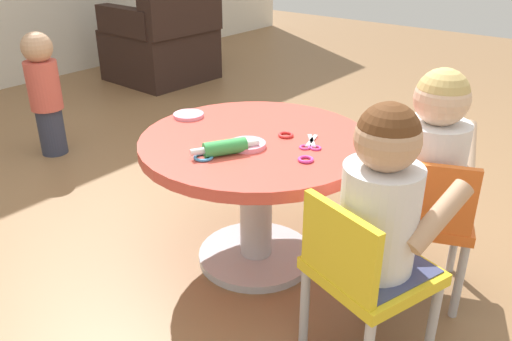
{
  "coord_description": "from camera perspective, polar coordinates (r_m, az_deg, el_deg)",
  "views": [
    {
      "loc": [
        -1.32,
        -1.06,
        1.18
      ],
      "look_at": [
        0.0,
        0.0,
        0.38
      ],
      "focal_mm": 36.88,
      "sensor_mm": 36.0,
      "label": 1
    }
  ],
  "objects": [
    {
      "name": "toddler_standing",
      "position": [
        3.05,
        -21.96,
        8.02
      ],
      "size": [
        0.17,
        0.17,
        0.67
      ],
      "color": "#33384C",
      "rests_on": "ground"
    },
    {
      "name": "playdough_blob_1",
      "position": [
        2.04,
        -7.33,
        5.98
      ],
      "size": [
        0.12,
        0.12,
        0.01
      ],
      "primitive_type": "cylinder",
      "color": "pink",
      "rests_on": "craft_table"
    },
    {
      "name": "armchair_dark",
      "position": [
        4.36,
        -9.98,
        13.6
      ],
      "size": [
        0.74,
        0.75,
        0.85
      ],
      "color": "black",
      "rests_on": "ground"
    },
    {
      "name": "seated_child_left",
      "position": [
        1.41,
        13.54,
        -2.78
      ],
      "size": [
        0.41,
        0.36,
        0.51
      ],
      "color": "#3F4772",
      "rests_on": "ground"
    },
    {
      "name": "child_chair_right",
      "position": [
        1.82,
        17.77,
        -4.7
      ],
      "size": [
        0.39,
        0.39,
        0.54
      ],
      "color": "#B7B7BC",
      "rests_on": "ground"
    },
    {
      "name": "cookie_cutter_1",
      "position": [
        1.65,
        5.42,
        1.21
      ],
      "size": [
        0.05,
        0.05,
        0.01
      ],
      "primitive_type": "torus",
      "color": "#D83FA5",
      "rests_on": "craft_table"
    },
    {
      "name": "child_chair_left",
      "position": [
        1.5,
        11.58,
        -10.81
      ],
      "size": [
        0.38,
        0.38,
        0.54
      ],
      "color": "#B7B7BC",
      "rests_on": "ground"
    },
    {
      "name": "ground_plane",
      "position": [
        2.06,
        0.0,
        -9.46
      ],
      "size": [
        10.0,
        10.0,
        0.0
      ],
      "primitive_type": "plane",
      "color": "olive"
    },
    {
      "name": "rolling_pin",
      "position": [
        1.69,
        -3.38,
        2.52
      ],
      "size": [
        0.21,
        0.13,
        0.05
      ],
      "color": "green",
      "rests_on": "craft_table"
    },
    {
      "name": "playdough_blob_0",
      "position": [
        1.75,
        -0.95,
        2.81
      ],
      "size": [
        0.12,
        0.12,
        0.02
      ],
      "primitive_type": "cylinder",
      "color": "pink",
      "rests_on": "craft_table"
    },
    {
      "name": "craft_table",
      "position": [
        1.88,
        0.0,
        -0.2
      ],
      "size": [
        0.81,
        0.81,
        0.5
      ],
      "color": "silver",
      "rests_on": "ground"
    },
    {
      "name": "cookie_cutter_2",
      "position": [
        1.84,
        3.26,
        3.87
      ],
      "size": [
        0.05,
        0.05,
        0.01
      ],
      "primitive_type": "torus",
      "color": "red",
      "rests_on": "craft_table"
    },
    {
      "name": "cookie_cutter_0",
      "position": [
        1.67,
        -5.73,
        1.46
      ],
      "size": [
        0.06,
        0.06,
        0.01
      ],
      "primitive_type": "torus",
      "color": "#3F99D8",
      "rests_on": "craft_table"
    },
    {
      "name": "craft_scissors",
      "position": [
        1.77,
        5.97,
        2.81
      ],
      "size": [
        0.14,
        0.11,
        0.01
      ],
      "color": "silver",
      "rests_on": "craft_table"
    },
    {
      "name": "seated_child_right",
      "position": [
        1.76,
        18.75,
        2.34
      ],
      "size": [
        0.42,
        0.38,
        0.51
      ],
      "color": "#3F4772",
      "rests_on": "ground"
    }
  ]
}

